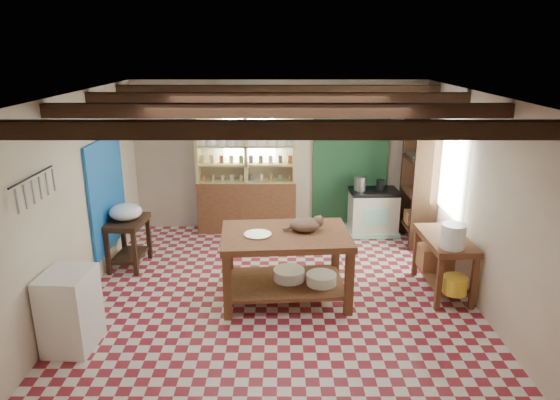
{
  "coord_description": "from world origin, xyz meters",
  "views": [
    {
      "loc": [
        0.03,
        -5.99,
        3.15
      ],
      "look_at": [
        0.03,
        0.3,
        1.19
      ],
      "focal_mm": 32.0,
      "sensor_mm": 36.0,
      "label": 1
    }
  ],
  "objects_px": {
    "stove": "(373,212)",
    "white_cabinet": "(70,310)",
    "prep_table": "(129,243)",
    "work_table": "(286,266)",
    "cat": "(305,225)",
    "right_counter": "(443,264)"
  },
  "relations": [
    {
      "from": "stove",
      "to": "white_cabinet",
      "type": "bearing_deg",
      "value": -141.0
    },
    {
      "from": "prep_table",
      "to": "white_cabinet",
      "type": "xyz_separation_m",
      "value": [
        -0.02,
        -2.07,
        0.07
      ]
    },
    {
      "from": "work_table",
      "to": "prep_table",
      "type": "height_order",
      "value": "work_table"
    },
    {
      "from": "prep_table",
      "to": "cat",
      "type": "xyz_separation_m",
      "value": [
        2.54,
        -0.93,
        0.63
      ]
    },
    {
      "from": "work_table",
      "to": "cat",
      "type": "bearing_deg",
      "value": 11.31
    },
    {
      "from": "cat",
      "to": "white_cabinet",
      "type": "bearing_deg",
      "value": -170.03
    },
    {
      "from": "work_table",
      "to": "white_cabinet",
      "type": "bearing_deg",
      "value": -159.17
    },
    {
      "from": "work_table",
      "to": "right_counter",
      "type": "bearing_deg",
      "value": 1.57
    },
    {
      "from": "prep_table",
      "to": "right_counter",
      "type": "height_order",
      "value": "right_counter"
    },
    {
      "from": "right_counter",
      "to": "cat",
      "type": "relative_size",
      "value": 2.78
    },
    {
      "from": "stove",
      "to": "cat",
      "type": "height_order",
      "value": "cat"
    },
    {
      "from": "work_table",
      "to": "right_counter",
      "type": "distance_m",
      "value": 2.09
    },
    {
      "from": "work_table",
      "to": "right_counter",
      "type": "relative_size",
      "value": 1.48
    },
    {
      "from": "prep_table",
      "to": "right_counter",
      "type": "xyz_separation_m",
      "value": [
        4.38,
        -0.79,
        0.02
      ]
    },
    {
      "from": "cat",
      "to": "prep_table",
      "type": "bearing_deg",
      "value": 145.91
    },
    {
      "from": "white_cabinet",
      "to": "cat",
      "type": "xyz_separation_m",
      "value": [
        2.56,
        1.15,
        0.56
      ]
    },
    {
      "from": "white_cabinet",
      "to": "right_counter",
      "type": "height_order",
      "value": "white_cabinet"
    },
    {
      "from": "stove",
      "to": "white_cabinet",
      "type": "height_order",
      "value": "white_cabinet"
    },
    {
      "from": "stove",
      "to": "white_cabinet",
      "type": "xyz_separation_m",
      "value": [
        -3.85,
        -3.4,
        0.04
      ]
    },
    {
      "from": "stove",
      "to": "white_cabinet",
      "type": "relative_size",
      "value": 0.93
    },
    {
      "from": "prep_table",
      "to": "cat",
      "type": "bearing_deg",
      "value": -16.16
    },
    {
      "from": "work_table",
      "to": "cat",
      "type": "relative_size",
      "value": 4.12
    }
  ]
}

